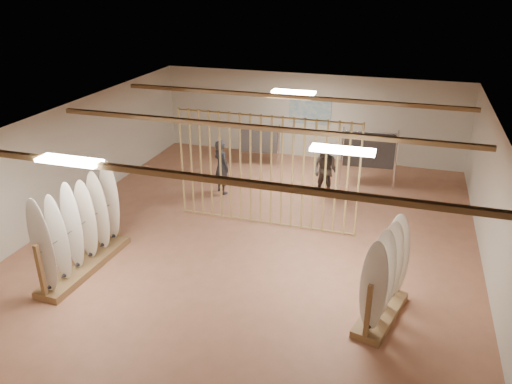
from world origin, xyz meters
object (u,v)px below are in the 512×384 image
(clothing_rack_a, at_px, (259,140))
(shopper_b, at_px, (325,167))
(rack_left, at_px, (82,239))
(rack_right, at_px, (384,288))
(clothing_rack_b, at_px, (369,150))
(shopper_a, at_px, (221,163))

(clothing_rack_a, distance_m, shopper_b, 3.00)
(rack_left, height_order, clothing_rack_a, rack_left)
(rack_right, bearing_deg, shopper_b, 125.94)
(clothing_rack_a, height_order, shopper_b, shopper_b)
(clothing_rack_a, xyz_separation_m, shopper_b, (2.43, -1.77, 0.00))
(rack_left, xyz_separation_m, clothing_rack_b, (5.20, 6.41, 0.37))
(clothing_rack_b, distance_m, shopper_a, 4.27)
(clothing_rack_a, bearing_deg, shopper_b, -46.58)
(rack_right, distance_m, shopper_b, 5.41)
(clothing_rack_b, distance_m, shopper_b, 1.61)
(shopper_a, distance_m, shopper_b, 2.88)
(shopper_a, bearing_deg, rack_right, 172.95)
(clothing_rack_a, relative_size, shopper_a, 0.76)
(shopper_b, bearing_deg, rack_left, -108.34)
(shopper_b, bearing_deg, clothing_rack_a, 164.16)
(clothing_rack_a, height_order, shopper_a, shopper_a)
(rack_right, distance_m, clothing_rack_a, 8.10)
(rack_right, bearing_deg, shopper_a, 151.88)
(rack_left, relative_size, rack_right, 1.34)
(shopper_b, bearing_deg, clothing_rack_b, 68.70)
(shopper_b, bearing_deg, rack_right, -48.72)
(clothing_rack_b, xyz_separation_m, shopper_a, (-3.87, -1.80, -0.20))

